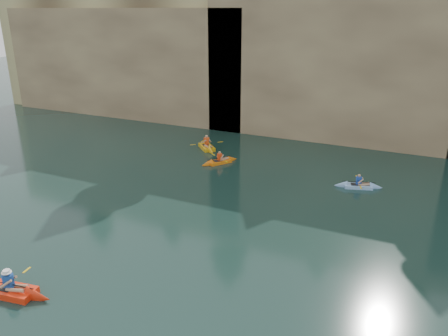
% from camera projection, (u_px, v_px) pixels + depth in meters
% --- Properties ---
extents(ground, '(160.00, 160.00, 0.00)m').
position_uv_depth(ground, '(190.00, 291.00, 16.56)').
color(ground, black).
rests_on(ground, ground).
extents(cliff, '(70.00, 16.00, 12.00)m').
position_uv_depth(cliff, '(348.00, 56.00, 40.03)').
color(cliff, tan).
rests_on(cliff, ground).
extents(cliff_slab_west, '(26.00, 2.40, 10.56)m').
position_uv_depth(cliff_slab_west, '(121.00, 62.00, 41.93)').
color(cliff_slab_west, tan).
rests_on(cliff_slab_west, ground).
extents(cliff_slab_center, '(24.00, 2.40, 11.40)m').
position_uv_depth(cliff_slab_center, '(357.00, 70.00, 33.04)').
color(cliff_slab_center, tan).
rests_on(cliff_slab_center, ground).
extents(sea_cave_west, '(4.50, 1.00, 4.00)m').
position_uv_depth(sea_cave_west, '(137.00, 99.00, 41.70)').
color(sea_cave_west, black).
rests_on(sea_cave_west, ground).
extents(sea_cave_center, '(3.50, 1.00, 3.20)m').
position_uv_depth(sea_cave_center, '(276.00, 117.00, 36.28)').
color(sea_cave_center, black).
rests_on(sea_cave_center, ground).
extents(main_kayaker, '(3.56, 2.34, 1.29)m').
position_uv_depth(main_kayaker, '(10.00, 290.00, 16.33)').
color(main_kayaker, red).
rests_on(main_kayaker, ground).
extents(kayaker_orange, '(2.14, 2.73, 1.08)m').
position_uv_depth(kayaker_orange, '(220.00, 161.00, 30.24)').
color(kayaker_orange, orange).
rests_on(kayaker_orange, ground).
extents(kayaker_yellow, '(2.83, 2.89, 1.33)m').
position_uv_depth(kayaker_yellow, '(207.00, 147.00, 33.37)').
color(kayaker_yellow, gold).
rests_on(kayaker_yellow, ground).
extents(kayaker_ltblue_mid, '(2.93, 2.10, 1.08)m').
position_uv_depth(kayaker_ltblue_mid, '(358.00, 186.00, 26.08)').
color(kayaker_ltblue_mid, '#8AB4E7').
rests_on(kayaker_ltblue_mid, ground).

